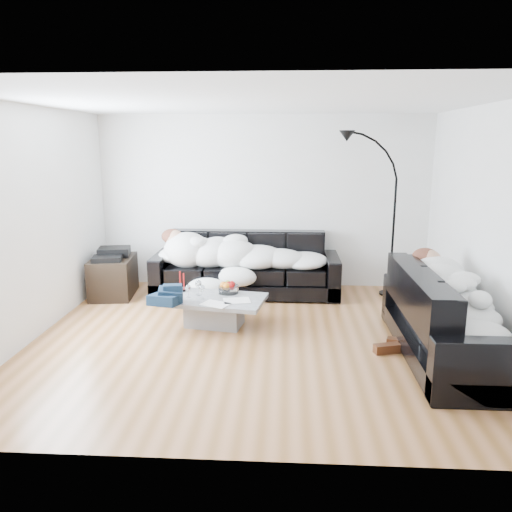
# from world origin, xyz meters

# --- Properties ---
(ground) EXTENTS (5.00, 5.00, 0.00)m
(ground) POSITION_xyz_m (0.00, 0.00, 0.00)
(ground) COLOR #935C2C
(ground) RESTS_ON ground
(wall_back) EXTENTS (5.00, 0.02, 2.60)m
(wall_back) POSITION_xyz_m (0.00, 2.25, 1.30)
(wall_back) COLOR silver
(wall_back) RESTS_ON ground
(wall_left) EXTENTS (0.02, 4.50, 2.60)m
(wall_left) POSITION_xyz_m (-2.50, 0.00, 1.30)
(wall_left) COLOR silver
(wall_left) RESTS_ON ground
(wall_right) EXTENTS (0.02, 4.50, 2.60)m
(wall_right) POSITION_xyz_m (2.50, 0.00, 1.30)
(wall_right) COLOR silver
(wall_right) RESTS_ON ground
(ceiling) EXTENTS (5.00, 5.00, 0.00)m
(ceiling) POSITION_xyz_m (0.00, 0.00, 2.60)
(ceiling) COLOR white
(ceiling) RESTS_ON ground
(sofa_back) EXTENTS (2.70, 0.94, 0.88)m
(sofa_back) POSITION_xyz_m (-0.23, 1.75, 0.44)
(sofa_back) COLOR black
(sofa_back) RESTS_ON ground
(sofa_right) EXTENTS (0.96, 2.23, 0.90)m
(sofa_right) POSITION_xyz_m (2.05, -0.35, 0.45)
(sofa_right) COLOR black
(sofa_right) RESTS_ON ground
(sleeper_back) EXTENTS (2.29, 0.79, 0.46)m
(sleeper_back) POSITION_xyz_m (-0.23, 1.70, 0.65)
(sleeper_back) COLOR silver
(sleeper_back) RESTS_ON sofa_back
(sleeper_right) EXTENTS (0.81, 1.91, 0.47)m
(sleeper_right) POSITION_xyz_m (2.05, -0.35, 0.65)
(sleeper_right) COLOR silver
(sleeper_right) RESTS_ON sofa_right
(teal_cushion) EXTENTS (0.42, 0.38, 0.20)m
(teal_cushion) POSITION_xyz_m (1.99, 0.34, 0.72)
(teal_cushion) COLOR #0D5B5E
(teal_cushion) RESTS_ON sofa_right
(coffee_table) EXTENTS (1.31, 0.90, 0.35)m
(coffee_table) POSITION_xyz_m (-0.51, 0.40, 0.18)
(coffee_table) COLOR #939699
(coffee_table) RESTS_ON ground
(fruit_bowl) EXTENTS (0.30, 0.30, 0.16)m
(fruit_bowl) POSITION_xyz_m (-0.36, 0.60, 0.43)
(fruit_bowl) COLOR white
(fruit_bowl) RESTS_ON coffee_table
(wine_glass_a) EXTENTS (0.09, 0.09, 0.19)m
(wine_glass_a) POSITION_xyz_m (-0.72, 0.49, 0.45)
(wine_glass_a) COLOR white
(wine_glass_a) RESTS_ON coffee_table
(wine_glass_b) EXTENTS (0.08, 0.08, 0.16)m
(wine_glass_b) POSITION_xyz_m (-0.83, 0.40, 0.43)
(wine_glass_b) COLOR white
(wine_glass_b) RESTS_ON coffee_table
(wine_glass_c) EXTENTS (0.07, 0.07, 0.17)m
(wine_glass_c) POSITION_xyz_m (-0.65, 0.35, 0.44)
(wine_glass_c) COLOR white
(wine_glass_c) RESTS_ON coffee_table
(candle_left) EXTENTS (0.05, 0.05, 0.25)m
(candle_left) POSITION_xyz_m (-0.98, 0.66, 0.48)
(candle_left) COLOR maroon
(candle_left) RESTS_ON coffee_table
(candle_right) EXTENTS (0.05, 0.05, 0.23)m
(candle_right) POSITION_xyz_m (-0.93, 0.63, 0.47)
(candle_right) COLOR maroon
(candle_right) RESTS_ON coffee_table
(newspaper_a) EXTENTS (0.36, 0.30, 0.01)m
(newspaper_a) POSITION_xyz_m (-0.23, 0.29, 0.36)
(newspaper_a) COLOR silver
(newspaper_a) RESTS_ON coffee_table
(newspaper_b) EXTENTS (0.38, 0.33, 0.01)m
(newspaper_b) POSITION_xyz_m (-0.46, 0.15, 0.36)
(newspaper_b) COLOR silver
(newspaper_b) RESTS_ON coffee_table
(navy_jacket) EXTENTS (0.36, 0.30, 0.18)m
(navy_jacket) POSITION_xyz_m (-1.01, 0.14, 0.52)
(navy_jacket) COLOR black
(navy_jacket) RESTS_ON coffee_table
(shoes) EXTENTS (0.51, 0.39, 0.11)m
(shoes) POSITION_xyz_m (1.52, -0.25, 0.05)
(shoes) COLOR #472311
(shoes) RESTS_ON ground
(av_cabinet) EXTENTS (0.65, 0.88, 0.57)m
(av_cabinet) POSITION_xyz_m (-2.15, 1.52, 0.28)
(av_cabinet) COLOR black
(av_cabinet) RESTS_ON ground
(stereo) EXTENTS (0.50, 0.42, 0.13)m
(stereo) POSITION_xyz_m (-2.15, 1.52, 0.63)
(stereo) COLOR black
(stereo) RESTS_ON av_cabinet
(floor_lamp) EXTENTS (0.81, 0.52, 2.07)m
(floor_lamp) POSITION_xyz_m (1.88, 1.81, 1.04)
(floor_lamp) COLOR black
(floor_lamp) RESTS_ON ground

